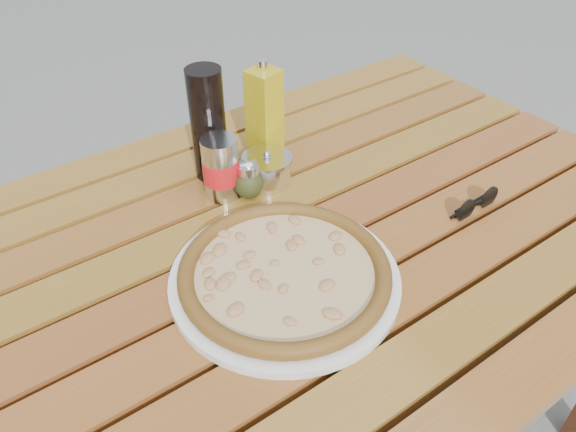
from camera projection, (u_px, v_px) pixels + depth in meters
table at (294, 267)px, 1.01m from camera, size 1.40×0.90×0.75m
plate at (285, 279)px, 0.87m from camera, size 0.46×0.46×0.01m
pizza at (285, 272)px, 0.87m from camera, size 0.41×0.41×0.03m
pepper_shaker at (220, 171)px, 1.05m from camera, size 0.06×0.06×0.08m
oregano_shaker at (248, 179)px, 1.03m from camera, size 0.06×0.06×0.08m
dark_bottle at (208, 125)px, 1.04m from camera, size 0.08×0.08×0.22m
soda_can at (221, 168)px, 1.02m from camera, size 0.08×0.08×0.12m
olive_oil_cruet at (265, 115)px, 1.10m from camera, size 0.07×0.07×0.21m
parmesan_tin at (267, 169)px, 1.07m from camera, size 0.13×0.13×0.07m
sunglasses at (476, 204)px, 1.01m from camera, size 0.11×0.02×0.04m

